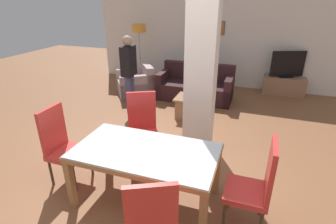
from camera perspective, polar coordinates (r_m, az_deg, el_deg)
name	(u,v)px	position (r m, az deg, el deg)	size (l,w,h in m)	color
ground_plane	(147,198)	(3.59, -4.54, -18.10)	(18.00, 18.00, 0.00)	brown
back_wall	(219,37)	(7.64, 11.04, 15.68)	(7.20, 0.09, 2.70)	white
divider_pillar	(201,70)	(4.12, 7.25, 9.02)	(0.45, 0.37, 2.70)	white
dining_table	(146,160)	(3.23, -4.88, -10.34)	(1.72, 0.94, 0.73)	#A27547
dining_chair_head_left	(62,144)	(3.84, -22.05, -6.40)	(0.46, 0.46, 1.08)	red
dining_chair_near_right	(151,223)	(2.51, -3.70, -23.01)	(0.62, 0.62, 1.08)	red
dining_chair_far_left	(142,126)	(4.05, -5.58, -3.00)	(0.62, 0.62, 1.08)	red
dining_chair_head_right	(256,184)	(3.03, 18.65, -14.65)	(0.46, 0.46, 1.08)	red
sofa	(195,87)	(6.64, 6.00, 5.37)	(1.82, 0.86, 0.85)	#331A1E
armchair	(136,84)	(6.96, -6.91, 6.06)	(1.20, 1.21, 0.78)	#B29798
coffee_table	(189,107)	(5.63, 4.65, 1.20)	(0.58, 0.56, 0.44)	#916646
bottle	(194,94)	(5.43, 5.76, 3.97)	(0.08, 0.08, 0.29)	#194C23
tv_stand	(284,86)	(7.55, 23.88, 5.26)	(1.03, 0.40, 0.47)	#9B6F50
tv_screen	(288,65)	(7.41, 24.60, 9.37)	(0.82, 0.36, 0.67)	black
floor_lamp	(139,33)	(7.78, -6.34, 16.66)	(0.38, 0.38, 1.68)	#B7B7BC
standing_person	(129,69)	(5.83, -8.52, 9.33)	(0.23, 0.39, 1.65)	#3F4165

